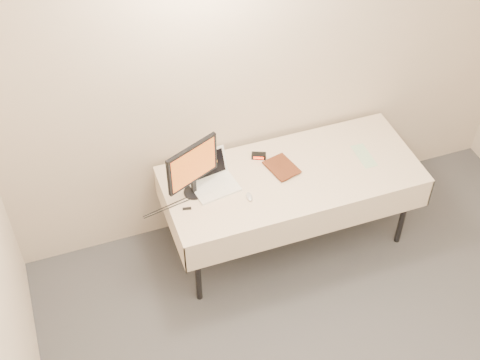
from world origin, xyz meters
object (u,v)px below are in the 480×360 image
object	(u,v)px
monitor	(192,166)
book	(272,161)
table	(292,180)
laptop	(212,178)

from	to	relation	value
monitor	book	world-z (taller)	monitor
table	book	size ratio (longest dim) A/B	7.63
laptop	monitor	xyz separation A→B (m)	(-0.14, -0.05, 0.20)
table	monitor	world-z (taller)	monitor
laptop	book	xyz separation A→B (m)	(0.44, -0.05, 0.07)
laptop	table	bearing A→B (deg)	-18.80
laptop	monitor	distance (m)	0.25
monitor	book	xyz separation A→B (m)	(0.58, -0.00, -0.13)
table	laptop	xyz separation A→B (m)	(-0.58, 0.10, 0.11)
table	monitor	size ratio (longest dim) A/B	4.32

